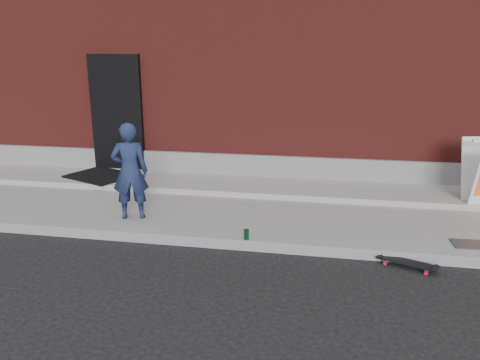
# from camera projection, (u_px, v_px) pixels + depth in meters

# --- Properties ---
(ground) EXTENTS (80.00, 80.00, 0.00)m
(ground) POSITION_uv_depth(u_px,v_px,m) (210.00, 248.00, 6.38)
(ground) COLOR black
(ground) RESTS_ON ground
(sidewalk) EXTENTS (20.00, 3.00, 0.15)m
(sidewalk) POSITION_uv_depth(u_px,v_px,m) (231.00, 208.00, 7.78)
(sidewalk) COLOR slate
(sidewalk) RESTS_ON ground
(apron) EXTENTS (20.00, 1.20, 0.10)m
(apron) POSITION_uv_depth(u_px,v_px,m) (241.00, 185.00, 8.60)
(apron) COLOR gray
(apron) RESTS_ON sidewalk
(building) EXTENTS (20.00, 8.10, 5.00)m
(building) POSITION_uv_depth(u_px,v_px,m) (272.00, 53.00, 12.32)
(building) COLOR maroon
(building) RESTS_ON ground
(child) EXTENTS (0.61, 0.49, 1.46)m
(child) POSITION_uv_depth(u_px,v_px,m) (130.00, 171.00, 6.90)
(child) COLOR #192346
(child) RESTS_ON sidewalk
(skateboard) EXTENTS (0.73, 0.44, 0.08)m
(skateboard) POSITION_uv_depth(u_px,v_px,m) (407.00, 263.00, 5.80)
(skateboard) COLOR red
(skateboard) RESTS_ON ground
(soda_can) EXTENTS (0.09, 0.09, 0.14)m
(soda_can) POSITION_uv_depth(u_px,v_px,m) (246.00, 234.00, 6.28)
(soda_can) COLOR #18783C
(soda_can) RESTS_ON sidewalk
(doormat) EXTENTS (1.39, 1.28, 0.03)m
(doormat) POSITION_uv_depth(u_px,v_px,m) (100.00, 176.00, 8.99)
(doormat) COLOR black
(doormat) RESTS_ON apron
(utility_plate) EXTENTS (0.52, 0.35, 0.02)m
(utility_plate) POSITION_uv_depth(u_px,v_px,m) (473.00, 245.00, 6.11)
(utility_plate) COLOR #4C4C51
(utility_plate) RESTS_ON sidewalk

